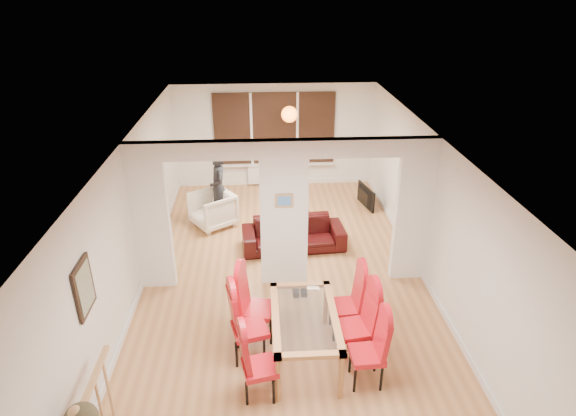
{
  "coord_description": "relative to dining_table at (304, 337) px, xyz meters",
  "views": [
    {
      "loc": [
        -0.37,
        -7.21,
        4.86
      ],
      "look_at": [
        0.1,
        0.6,
        1.13
      ],
      "focal_mm": 30.0,
      "sensor_mm": 36.0,
      "label": 1
    }
  ],
  "objects": [
    {
      "name": "floor",
      "position": [
        -0.17,
        1.97,
        -0.37
      ],
      "size": [
        5.0,
        9.0,
        0.01
      ],
      "primitive_type": "cube",
      "color": "#B67B49",
      "rests_on": "ground"
    },
    {
      "name": "room_walls",
      "position": [
        -0.17,
        1.97,
        0.93
      ],
      "size": [
        5.0,
        9.0,
        2.6
      ],
      "primitive_type": null,
      "color": "silver",
      "rests_on": "floor"
    },
    {
      "name": "divider_wall",
      "position": [
        -0.17,
        1.97,
        0.93
      ],
      "size": [
        5.0,
        0.18,
        2.6
      ],
      "primitive_type": "cube",
      "color": "white",
      "rests_on": "floor"
    },
    {
      "name": "bay_window_blinds",
      "position": [
        -0.17,
        6.41,
        1.13
      ],
      "size": [
        3.0,
        0.08,
        1.8
      ],
      "primitive_type": "cube",
      "color": "black",
      "rests_on": "room_walls"
    },
    {
      "name": "radiator",
      "position": [
        -0.17,
        6.37,
        -0.07
      ],
      "size": [
        1.4,
        0.08,
        0.5
      ],
      "primitive_type": "cube",
      "color": "white",
      "rests_on": "floor"
    },
    {
      "name": "pendant_light",
      "position": [
        0.13,
        5.27,
        1.78
      ],
      "size": [
        0.36,
        0.36,
        0.36
      ],
      "primitive_type": "sphere",
      "color": "orange",
      "rests_on": "room_walls"
    },
    {
      "name": "stair_newel",
      "position": [
        -2.42,
        -1.23,
        0.18
      ],
      "size": [
        0.4,
        1.2,
        1.1
      ],
      "primitive_type": null,
      "color": "tan",
      "rests_on": "floor"
    },
    {
      "name": "wall_poster",
      "position": [
        -2.64,
        -0.43,
        1.23
      ],
      "size": [
        0.04,
        0.52,
        0.67
      ],
      "primitive_type": "cube",
      "color": "gray",
      "rests_on": "room_walls"
    },
    {
      "name": "pillar_photo",
      "position": [
        -0.17,
        1.88,
        1.23
      ],
      "size": [
        0.3,
        0.03,
        0.25
      ],
      "primitive_type": "cube",
      "color": "#4C8CD8",
      "rests_on": "divider_wall"
    },
    {
      "name": "dining_table",
      "position": [
        0.0,
        0.0,
        0.0
      ],
      "size": [
        0.9,
        1.59,
        0.75
      ],
      "primitive_type": null,
      "color": "#B07441",
      "rests_on": "floor"
    },
    {
      "name": "dining_chair_la",
      "position": [
        -0.62,
        -0.62,
        0.15
      ],
      "size": [
        0.49,
        0.49,
        1.04
      ],
      "primitive_type": null,
      "rotation": [
        0.0,
        0.0,
        0.21
      ],
      "color": "red",
      "rests_on": "floor"
    },
    {
      "name": "dining_chair_lb",
      "position": [
        -0.75,
        0.07,
        0.21
      ],
      "size": [
        0.56,
        0.56,
        1.16
      ],
      "primitive_type": null,
      "rotation": [
        0.0,
        0.0,
        0.25
      ],
      "color": "red",
      "rests_on": "floor"
    },
    {
      "name": "dining_chair_lc",
      "position": [
        -0.65,
        0.5,
        0.21
      ],
      "size": [
        0.56,
        0.56,
        1.16
      ],
      "primitive_type": null,
      "rotation": [
        0.0,
        0.0,
        -0.24
      ],
      "color": "red",
      "rests_on": "floor"
    },
    {
      "name": "dining_chair_ra",
      "position": [
        0.77,
        -0.49,
        0.16
      ],
      "size": [
        0.44,
        0.44,
        1.07
      ],
      "primitive_type": null,
      "rotation": [
        0.0,
        0.0,
        0.04
      ],
      "color": "red",
      "rests_on": "floor"
    },
    {
      "name": "dining_chair_rb",
      "position": [
        0.71,
        -0.01,
        0.2
      ],
      "size": [
        0.53,
        0.53,
        1.15
      ],
      "primitive_type": null,
      "rotation": [
        0.0,
        0.0,
        0.16
      ],
      "color": "red",
      "rests_on": "floor"
    },
    {
      "name": "dining_chair_rc",
      "position": [
        0.65,
        0.5,
        0.19
      ],
      "size": [
        0.47,
        0.47,
        1.12
      ],
      "primitive_type": null,
      "rotation": [
        0.0,
        0.0,
        0.06
      ],
      "color": "red",
      "rests_on": "floor"
    },
    {
      "name": "sofa",
      "position": [
        0.07,
        3.12,
        -0.08
      ],
      "size": [
        2.07,
        0.95,
        0.59
      ],
      "primitive_type": "imported",
      "rotation": [
        0.0,
        0.0,
        0.08
      ],
      "color": "black",
      "rests_on": "floor"
    },
    {
      "name": "armchair",
      "position": [
        -1.6,
        4.18,
        0.01
      ],
      "size": [
        1.14,
        1.15,
        0.76
      ],
      "primitive_type": "imported",
      "rotation": [
        0.0,
        0.0,
        -0.98
      ],
      "color": "beige",
      "rests_on": "floor"
    },
    {
      "name": "person",
      "position": [
        -1.46,
        4.36,
        0.43
      ],
      "size": [
        0.66,
        0.52,
        1.6
      ],
      "primitive_type": "imported",
      "rotation": [
        0.0,
        0.0,
        -1.31
      ],
      "color": "black",
      "rests_on": "floor"
    },
    {
      "name": "television",
      "position": [
        1.83,
        4.93,
        -0.12
      ],
      "size": [
        0.87,
        0.3,
        0.5
      ],
      "primitive_type": "imported",
      "rotation": [
        0.0,
        0.0,
        1.79
      ],
      "color": "black",
      "rests_on": "floor"
    },
    {
      "name": "coffee_table",
      "position": [
        -0.05,
        4.25,
        -0.25
      ],
      "size": [
        1.19,
        0.85,
        0.25
      ],
      "primitive_type": null,
      "rotation": [
        0.0,
        0.0,
        0.32
      ],
      "color": "#331C11",
      "rests_on": "floor"
    },
    {
      "name": "bottle",
      "position": [
        0.0,
        4.22,
        0.03
      ],
      "size": [
        0.08,
        0.08,
        0.3
      ],
      "primitive_type": "cylinder",
      "color": "#143F19",
      "rests_on": "coffee_table"
    },
    {
      "name": "bowl",
      "position": [
        -0.02,
        4.27,
        -0.1
      ],
      "size": [
        0.23,
        0.23,
        0.06
      ],
      "primitive_type": "imported",
      "color": "#331C11",
      "rests_on": "coffee_table"
    },
    {
      "name": "shoes",
      "position": [
        0.06,
        1.53,
        -0.32
      ],
      "size": [
        0.23,
        0.25,
        0.1
      ],
      "primitive_type": null,
      "color": "black",
      "rests_on": "floor"
    }
  ]
}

